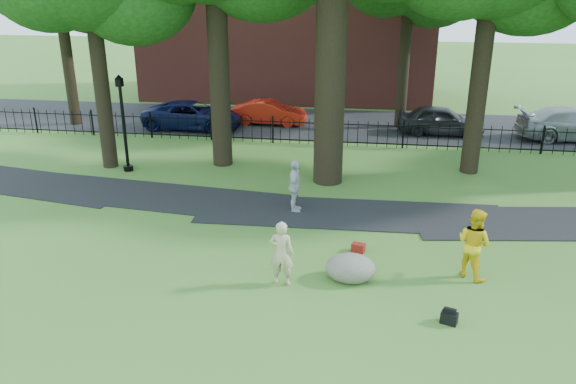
% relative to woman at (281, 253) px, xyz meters
% --- Properties ---
extents(ground, '(120.00, 120.00, 0.00)m').
position_rel_woman_xyz_m(ground, '(0.50, 0.84, -0.86)').
color(ground, '#3F6924').
rests_on(ground, ground).
extents(footpath, '(36.07, 3.85, 0.03)m').
position_rel_woman_xyz_m(footpath, '(1.50, 4.74, -0.86)').
color(footpath, black).
rests_on(footpath, ground).
extents(street, '(80.00, 7.00, 0.02)m').
position_rel_woman_xyz_m(street, '(0.50, 16.84, -0.86)').
color(street, black).
rests_on(street, ground).
extents(iron_fence, '(44.00, 0.04, 1.20)m').
position_rel_woman_xyz_m(iron_fence, '(0.50, 12.84, -0.26)').
color(iron_fence, black).
rests_on(iron_fence, ground).
extents(brick_building, '(18.00, 8.00, 12.00)m').
position_rel_woman_xyz_m(brick_building, '(-3.50, 24.84, 5.14)').
color(brick_building, brown).
rests_on(brick_building, ground).
extents(woman, '(0.65, 0.45, 1.71)m').
position_rel_woman_xyz_m(woman, '(0.00, 0.00, 0.00)').
color(woman, tan).
rests_on(woman, ground).
extents(man, '(1.15, 1.15, 1.88)m').
position_rel_woman_xyz_m(man, '(4.78, 1.12, 0.08)').
color(man, yellow).
rests_on(man, ground).
extents(pedestrian, '(0.44, 1.04, 1.76)m').
position_rel_woman_xyz_m(pedestrian, '(-0.33, 4.73, 0.02)').
color(pedestrian, '#BCBCC1').
rests_on(pedestrian, ground).
extents(boulder, '(1.33, 1.03, 0.75)m').
position_rel_woman_xyz_m(boulder, '(1.71, 0.48, -0.48)').
color(boulder, slate).
rests_on(boulder, ground).
extents(lamppost, '(0.38, 0.38, 3.85)m').
position_rel_woman_xyz_m(lamppost, '(-7.55, 7.92, 1.03)').
color(lamppost, black).
rests_on(lamppost, ground).
extents(backpack, '(0.42, 0.34, 0.27)m').
position_rel_woman_xyz_m(backpack, '(4.00, -1.17, -0.72)').
color(backpack, black).
rests_on(backpack, ground).
extents(red_bag, '(0.41, 0.32, 0.25)m').
position_rel_woman_xyz_m(red_bag, '(1.86, 2.08, -0.73)').
color(red_bag, maroon).
rests_on(red_bag, ground).
extents(red_sedan, '(3.89, 1.44, 1.27)m').
position_rel_woman_xyz_m(red_sedan, '(-3.32, 16.34, -0.22)').
color(red_sedan, red).
rests_on(red_sedan, ground).
extents(navy_van, '(5.03, 2.35, 1.39)m').
position_rel_woman_xyz_m(navy_van, '(-7.06, 14.87, -0.16)').
color(navy_van, '#0C133D').
rests_on(navy_van, ground).
extents(grey_car, '(4.26, 1.83, 1.43)m').
position_rel_woman_xyz_m(grey_car, '(5.43, 15.61, -0.14)').
color(grey_car, black).
rests_on(grey_car, ground).
extents(silver_car, '(5.44, 2.69, 1.52)m').
position_rel_woman_xyz_m(silver_car, '(11.58, 15.55, -0.10)').
color(silver_car, gray).
rests_on(silver_car, ground).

